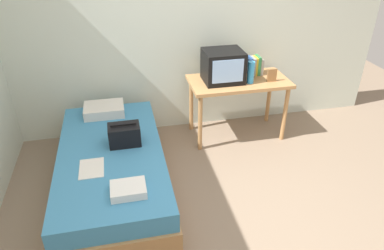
# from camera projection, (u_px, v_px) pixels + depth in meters

# --- Properties ---
(ground_plane) EXTENTS (8.00, 8.00, 0.00)m
(ground_plane) POSITION_uv_depth(u_px,v_px,m) (222.00, 234.00, 3.07)
(ground_plane) COLOR #84705B
(wall_back) EXTENTS (5.20, 0.10, 2.60)m
(wall_back) POSITION_uv_depth(u_px,v_px,m) (177.00, 25.00, 4.12)
(wall_back) COLOR silver
(wall_back) RESTS_ON ground
(bed) EXTENTS (1.00, 2.00, 0.47)m
(bed) POSITION_uv_depth(u_px,v_px,m) (113.00, 171.00, 3.47)
(bed) COLOR #B27F4C
(bed) RESTS_ON ground
(desk) EXTENTS (1.16, 0.60, 0.74)m
(desk) POSITION_uv_depth(u_px,v_px,m) (238.00, 87.00, 4.20)
(desk) COLOR #B27F4C
(desk) RESTS_ON ground
(tv) EXTENTS (0.44, 0.39, 0.36)m
(tv) POSITION_uv_depth(u_px,v_px,m) (223.00, 66.00, 4.04)
(tv) COLOR black
(tv) RESTS_ON desk
(water_bottle) EXTENTS (0.08, 0.08, 0.25)m
(water_bottle) POSITION_uv_depth(u_px,v_px,m) (251.00, 72.00, 4.02)
(water_bottle) COLOR #3399DB
(water_bottle) RESTS_ON desk
(book_row) EXTENTS (0.16, 0.15, 0.22)m
(book_row) POSITION_uv_depth(u_px,v_px,m) (255.00, 66.00, 4.26)
(book_row) COLOR #2D5699
(book_row) RESTS_ON desk
(picture_frame) EXTENTS (0.11, 0.02, 0.15)m
(picture_frame) POSITION_uv_depth(u_px,v_px,m) (272.00, 75.00, 4.08)
(picture_frame) COLOR olive
(picture_frame) RESTS_ON desk
(pillow) EXTENTS (0.44, 0.33, 0.10)m
(pillow) POSITION_uv_depth(u_px,v_px,m) (104.00, 110.00, 3.96)
(pillow) COLOR silver
(pillow) RESTS_ON bed
(handbag) EXTENTS (0.30, 0.20, 0.23)m
(handbag) POSITION_uv_depth(u_px,v_px,m) (124.00, 135.00, 3.41)
(handbag) COLOR black
(handbag) RESTS_ON bed
(magazine) EXTENTS (0.21, 0.29, 0.01)m
(magazine) POSITION_uv_depth(u_px,v_px,m) (92.00, 168.00, 3.11)
(magazine) COLOR white
(magazine) RESTS_ON bed
(remote_dark) EXTENTS (0.04, 0.16, 0.02)m
(remote_dark) POSITION_uv_depth(u_px,v_px,m) (142.00, 183.00, 2.92)
(remote_dark) COLOR black
(remote_dark) RESTS_ON bed
(folded_towel) EXTENTS (0.28, 0.22, 0.07)m
(folded_towel) POSITION_uv_depth(u_px,v_px,m) (128.00, 189.00, 2.81)
(folded_towel) COLOR white
(folded_towel) RESTS_ON bed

